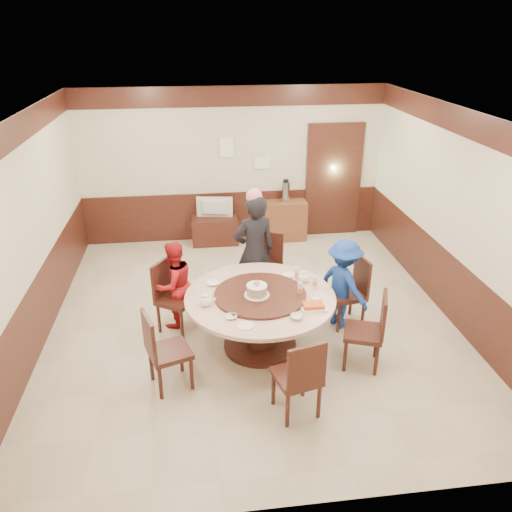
{
  "coord_description": "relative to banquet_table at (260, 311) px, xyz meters",
  "views": [
    {
      "loc": [
        -0.7,
        -5.9,
        3.79
      ],
      "look_at": [
        0.02,
        -0.25,
        1.1
      ],
      "focal_mm": 35.0,
      "sensor_mm": 36.0,
      "label": 1
    }
  ],
  "objects": [
    {
      "name": "room",
      "position": [
        -0.01,
        0.66,
        0.55
      ],
      "size": [
        6.0,
        6.04,
        2.84
      ],
      "color": "#C2B29B",
      "rests_on": "ground"
    },
    {
      "name": "banquet_table",
      "position": [
        0.0,
        0.0,
        0.0
      ],
      "size": [
        1.85,
        1.85,
        0.78
      ],
      "color": "#3A1812",
      "rests_on": "ground"
    },
    {
      "name": "chair_0",
      "position": [
        1.25,
        0.41,
        -0.23
      ],
      "size": [
        0.52,
        0.51,
        0.97
      ],
      "rotation": [
        0.0,
        0.0,
        1.74
      ],
      "color": "#3A1812",
      "rests_on": "ground"
    },
    {
      "name": "chair_1",
      "position": [
        0.26,
        1.31,
        -0.23
      ],
      "size": [
        0.59,
        0.6,
        0.97
      ],
      "rotation": [
        0.0,
        0.0,
        2.68
      ],
      "color": "#3A1812",
      "rests_on": "ground"
    },
    {
      "name": "chair_2",
      "position": [
        -1.06,
        0.56,
        -0.23
      ],
      "size": [
        0.61,
        0.61,
        0.97
      ],
      "rotation": [
        0.0,
        0.0,
        4.14
      ],
      "color": "#3A1812",
      "rests_on": "ground"
    },
    {
      "name": "chair_3",
      "position": [
        -1.12,
        -0.61,
        -0.23
      ],
      "size": [
        0.57,
        0.56,
        0.97
      ],
      "rotation": [
        0.0,
        0.0,
        5.05
      ],
      "color": "#3A1812",
      "rests_on": "ground"
    },
    {
      "name": "chair_4",
      "position": [
        0.23,
        -1.22,
        -0.23
      ],
      "size": [
        0.54,
        0.54,
        0.97
      ],
      "rotation": [
        0.0,
        0.0,
        6.54
      ],
      "color": "#3A1812",
      "rests_on": "ground"
    },
    {
      "name": "chair_5",
      "position": [
        1.18,
        -0.51,
        -0.23
      ],
      "size": [
        0.57,
        0.56,
        0.97
      ],
      "rotation": [
        0.0,
        0.0,
        7.51
      ],
      "color": "#3A1812",
      "rests_on": "ground"
    },
    {
      "name": "person_standing",
      "position": [
        0.06,
        1.08,
        0.31
      ],
      "size": [
        0.69,
        0.52,
        1.68
      ],
      "primitive_type": "imported",
      "rotation": [
        0.0,
        0.0,
        3.35
      ],
      "color": "black",
      "rests_on": "ground"
    },
    {
      "name": "person_red",
      "position": [
        -1.07,
        0.68,
        0.08
      ],
      "size": [
        0.75,
        0.73,
        1.22
      ],
      "primitive_type": "imported",
      "rotation": [
        0.0,
        0.0,
        3.78
      ],
      "color": "#B0171C",
      "rests_on": "ground"
    },
    {
      "name": "person_blue",
      "position": [
        1.17,
        0.38,
        0.09
      ],
      "size": [
        0.8,
        0.93,
        1.25
      ],
      "primitive_type": "imported",
      "rotation": [
        0.0,
        0.0,
        2.09
      ],
      "color": "#183A9C",
      "rests_on": "ground"
    },
    {
      "name": "birthday_cake",
      "position": [
        -0.05,
        -0.04,
        0.32
      ],
      "size": [
        0.31,
        0.31,
        0.21
      ],
      "color": "white",
      "rests_on": "banquet_table"
    },
    {
      "name": "teapot_left",
      "position": [
        -0.67,
        -0.15,
        0.28
      ],
      "size": [
        0.17,
        0.15,
        0.13
      ],
      "primitive_type": "ellipsoid",
      "color": "white",
      "rests_on": "banquet_table"
    },
    {
      "name": "teapot_right",
      "position": [
        0.6,
        0.29,
        0.28
      ],
      "size": [
        0.17,
        0.15,
        0.13
      ],
      "primitive_type": "ellipsoid",
      "color": "white",
      "rests_on": "banquet_table"
    },
    {
      "name": "bowl_0",
      "position": [
        -0.56,
        0.36,
        0.24
      ],
      "size": [
        0.16,
        0.16,
        0.04
      ],
      "primitive_type": "imported",
      "color": "white",
      "rests_on": "banquet_table"
    },
    {
      "name": "bowl_1",
      "position": [
        0.34,
        -0.56,
        0.24
      ],
      "size": [
        0.15,
        0.15,
        0.05
      ],
      "primitive_type": "imported",
      "color": "white",
      "rests_on": "banquet_table"
    },
    {
      "name": "bowl_2",
      "position": [
        -0.39,
        -0.46,
        0.23
      ],
      "size": [
        0.13,
        0.13,
        0.03
      ],
      "primitive_type": "imported",
      "color": "white",
      "rests_on": "banquet_table"
    },
    {
      "name": "bowl_3",
      "position": [
        0.65,
        -0.19,
        0.24
      ],
      "size": [
        0.13,
        0.13,
        0.04
      ],
      "primitive_type": "imported",
      "color": "white",
      "rests_on": "banquet_table"
    },
    {
      "name": "saucer_near",
      "position": [
        -0.25,
        -0.65,
        0.22
      ],
      "size": [
        0.18,
        0.18,
        0.01
      ],
      "primitive_type": "cylinder",
      "color": "white",
      "rests_on": "banquet_table"
    },
    {
      "name": "saucer_far",
      "position": [
        0.45,
        0.5,
        0.22
      ],
      "size": [
        0.18,
        0.18,
        0.01
      ],
      "primitive_type": "cylinder",
      "color": "white",
      "rests_on": "banquet_table"
    },
    {
      "name": "shrimp_platter",
      "position": [
        0.58,
        -0.37,
        0.24
      ],
      "size": [
        0.3,
        0.2,
        0.06
      ],
      "color": "white",
      "rests_on": "banquet_table"
    },
    {
      "name": "bottle_0",
      "position": [
        0.49,
        -0.04,
        0.3
      ],
      "size": [
        0.06,
        0.06,
        0.16
      ],
      "primitive_type": "cylinder",
      "color": "silver",
      "rests_on": "banquet_table"
    },
    {
      "name": "bottle_1",
      "position": [
        0.7,
        0.1,
        0.3
      ],
      "size": [
        0.06,
        0.06,
        0.16
      ],
      "primitive_type": "cylinder",
      "color": "silver",
      "rests_on": "banquet_table"
    },
    {
      "name": "bottle_2",
      "position": [
        0.53,
        0.37,
        0.3
      ],
      "size": [
        0.06,
        0.06,
        0.16
      ],
      "primitive_type": "cylinder",
      "color": "silver",
      "rests_on": "banquet_table"
    },
    {
      "name": "tv_stand",
      "position": [
        -0.39,
        3.4,
        -0.28
      ],
      "size": [
        0.85,
        0.45,
        0.5
      ],
      "primitive_type": "cube",
      "color": "#3A1812",
      "rests_on": "ground"
    },
    {
      "name": "television",
      "position": [
        -0.39,
        3.4,
        0.16
      ],
      "size": [
        0.67,
        0.2,
        0.38
      ],
      "primitive_type": "imported",
      "rotation": [
        0.0,
        0.0,
        2.98
      ],
      "color": "gray",
      "rests_on": "tv_stand"
    },
    {
      "name": "side_cabinet",
      "position": [
        0.93,
        3.43,
        -0.16
      ],
      "size": [
        0.8,
        0.4,
        0.75
      ],
      "primitive_type": "cube",
      "color": "brown",
      "rests_on": "ground"
    },
    {
      "name": "thermos",
      "position": [
        0.94,
        3.43,
        0.41
      ],
      "size": [
        0.15,
        0.15,
        0.38
      ],
      "primitive_type": "cylinder",
      "color": "silver",
      "rests_on": "side_cabinet"
    },
    {
      "name": "notice_left",
      "position": [
        -0.12,
        3.6,
        1.22
      ],
      "size": [
        0.25,
        0.0,
        0.35
      ],
      "primitive_type": "cube",
      "color": "white",
      "rests_on": "room"
    },
    {
      "name": "notice_right",
      "position": [
        0.53,
        3.6,
        0.92
      ],
      "size": [
        0.3,
        0.0,
        0.22
      ],
      "primitive_type": "cube",
      "color": "white",
      "rests_on": "room"
    }
  ]
}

